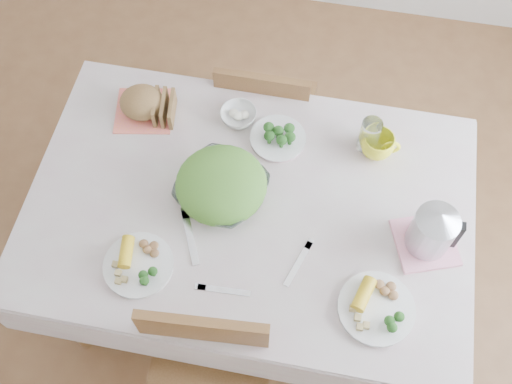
% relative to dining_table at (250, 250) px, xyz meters
% --- Properties ---
extents(floor, '(3.60, 3.60, 0.00)m').
position_rel_dining_table_xyz_m(floor, '(0.00, 0.00, -0.38)').
color(floor, brown).
rests_on(floor, ground).
extents(dining_table, '(1.40, 0.90, 0.75)m').
position_rel_dining_table_xyz_m(dining_table, '(0.00, 0.00, 0.00)').
color(dining_table, brown).
rests_on(dining_table, floor).
extents(tablecloth, '(1.50, 1.00, 0.01)m').
position_rel_dining_table_xyz_m(tablecloth, '(0.00, 0.00, 0.38)').
color(tablecloth, beige).
rests_on(tablecloth, dining_table).
extents(chair_far, '(0.38, 0.38, 0.85)m').
position_rel_dining_table_xyz_m(chair_far, '(-0.05, 0.65, 0.09)').
color(chair_far, brown).
rests_on(chair_far, floor).
extents(salad_bowl, '(0.37, 0.37, 0.07)m').
position_rel_dining_table_xyz_m(salad_bowl, '(-0.10, 0.02, 0.42)').
color(salad_bowl, white).
rests_on(salad_bowl, tablecloth).
extents(dinner_plate_left, '(0.27, 0.27, 0.02)m').
position_rel_dining_table_xyz_m(dinner_plate_left, '(-0.30, -0.29, 0.40)').
color(dinner_plate_left, white).
rests_on(dinner_plate_left, tablecloth).
extents(dinner_plate_right, '(0.34, 0.34, 0.02)m').
position_rel_dining_table_xyz_m(dinner_plate_right, '(0.45, -0.29, 0.40)').
color(dinner_plate_right, white).
rests_on(dinner_plate_right, tablecloth).
extents(broccoli_plate, '(0.22, 0.22, 0.02)m').
position_rel_dining_table_xyz_m(broccoli_plate, '(0.05, 0.28, 0.40)').
color(broccoli_plate, beige).
rests_on(broccoli_plate, tablecloth).
extents(napkin, '(0.24, 0.24, 0.00)m').
position_rel_dining_table_xyz_m(napkin, '(-0.46, 0.31, 0.39)').
color(napkin, '#F2705C').
rests_on(napkin, tablecloth).
extents(bread_loaf, '(0.21, 0.20, 0.10)m').
position_rel_dining_table_xyz_m(bread_loaf, '(-0.46, 0.31, 0.45)').
color(bread_loaf, brown).
rests_on(bread_loaf, napkin).
extents(fruit_bowl, '(0.17, 0.17, 0.04)m').
position_rel_dining_table_xyz_m(fruit_bowl, '(-0.11, 0.34, 0.41)').
color(fruit_bowl, white).
rests_on(fruit_bowl, tablecloth).
extents(yellow_mug, '(0.13, 0.13, 0.09)m').
position_rel_dining_table_xyz_m(yellow_mug, '(0.40, 0.29, 0.43)').
color(yellow_mug, '#FAF727').
rests_on(yellow_mug, tablecloth).
extents(glass_tumbler, '(0.08, 0.08, 0.14)m').
position_rel_dining_table_xyz_m(glass_tumbler, '(0.37, 0.31, 0.45)').
color(glass_tumbler, white).
rests_on(glass_tumbler, tablecloth).
extents(pink_tray, '(0.24, 0.24, 0.02)m').
position_rel_dining_table_xyz_m(pink_tray, '(0.59, -0.03, 0.40)').
color(pink_tray, pink).
rests_on(pink_tray, tablecloth).
extents(electric_kettle, '(0.17, 0.17, 0.19)m').
position_rel_dining_table_xyz_m(electric_kettle, '(0.59, -0.03, 0.51)').
color(electric_kettle, '#B2B5BA').
rests_on(electric_kettle, pink_tray).
extents(fork_left, '(0.11, 0.19, 0.00)m').
position_rel_dining_table_xyz_m(fork_left, '(-0.17, -0.16, 0.39)').
color(fork_left, silver).
rests_on(fork_left, tablecloth).
extents(fork_right, '(0.07, 0.17, 0.00)m').
position_rel_dining_table_xyz_m(fork_right, '(0.20, -0.18, 0.39)').
color(fork_right, silver).
rests_on(fork_right, tablecloth).
extents(knife, '(0.17, 0.03, 0.00)m').
position_rel_dining_table_xyz_m(knife, '(-0.02, -0.31, 0.39)').
color(knife, silver).
rests_on(knife, tablecloth).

